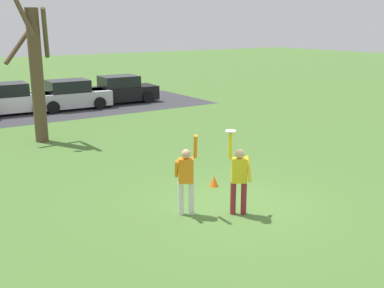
{
  "coord_description": "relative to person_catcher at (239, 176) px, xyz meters",
  "views": [
    {
      "loc": [
        -7.07,
        -8.59,
        4.53
      ],
      "look_at": [
        -0.79,
        0.76,
        1.59
      ],
      "focal_mm": 43.14,
      "sensor_mm": 36.0,
      "label": 1
    }
  ],
  "objects": [
    {
      "name": "person_defender",
      "position": [
        -1.07,
        0.7,
        -0.0
      ],
      "size": [
        0.65,
        0.63,
        2.04
      ],
      "rotation": [
        0.0,
        0.0,
        5.71
      ],
      "color": "silver",
      "rests_on": "ground_plane"
    },
    {
      "name": "bare_tree_tall",
      "position": [
        -1.87,
        9.99,
        1.79
      ],
      "size": [
        1.76,
        1.83,
        5.71
      ],
      "color": "brown",
      "rests_on": "ground_plane"
    },
    {
      "name": "frisbee_disc",
      "position": [
        -0.19,
        0.12,
        1.11
      ],
      "size": [
        0.25,
        0.25,
        0.02
      ],
      "primitive_type": "cylinder",
      "color": "white",
      "rests_on": "person_catcher"
    },
    {
      "name": "parked_car_black",
      "position": [
        4.8,
        16.7,
        -0.25
      ],
      "size": [
        4.17,
        2.17,
        1.59
      ],
      "rotation": [
        0.0,
        0.0,
        -0.04
      ],
      "color": "black",
      "rests_on": "ground_plane"
    },
    {
      "name": "field_cone_orange",
      "position": [
        0.69,
        1.93,
        -0.82
      ],
      "size": [
        0.26,
        0.26,
        0.32
      ],
      "primitive_type": "cone",
      "color": "orange",
      "rests_on": "ground_plane"
    },
    {
      "name": "ground_plane",
      "position": [
        0.26,
        0.48,
        -0.98
      ],
      "size": [
        120.0,
        120.0,
        0.0
      ],
      "primitive_type": "plane",
      "color": "#4C7533"
    },
    {
      "name": "parked_car_silver",
      "position": [
        1.62,
        16.34,
        -0.25
      ],
      "size": [
        4.17,
        2.17,
        1.59
      ],
      "rotation": [
        0.0,
        0.0,
        -0.04
      ],
      "color": "#BCBCC1",
      "rests_on": "ground_plane"
    },
    {
      "name": "parked_car_white",
      "position": [
        -1.55,
        16.74,
        -0.25
      ],
      "size": [
        4.17,
        2.17,
        1.59
      ],
      "rotation": [
        0.0,
        0.0,
        -0.04
      ],
      "color": "white",
      "rests_on": "ground_plane"
    },
    {
      "name": "person_catcher",
      "position": [
        0.0,
        0.0,
        0.0
      ],
      "size": [
        0.58,
        0.53,
        2.08
      ],
      "rotation": [
        0.0,
        0.0,
        2.56
      ],
      "color": "maroon",
      "rests_on": "ground_plane"
    },
    {
      "name": "parking_strip",
      "position": [
        0.3,
        16.54,
        -0.98
      ],
      "size": [
        18.31,
        6.4,
        0.01
      ],
      "primitive_type": "cube",
      "color": "#38383D",
      "rests_on": "ground_plane"
    }
  ]
}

